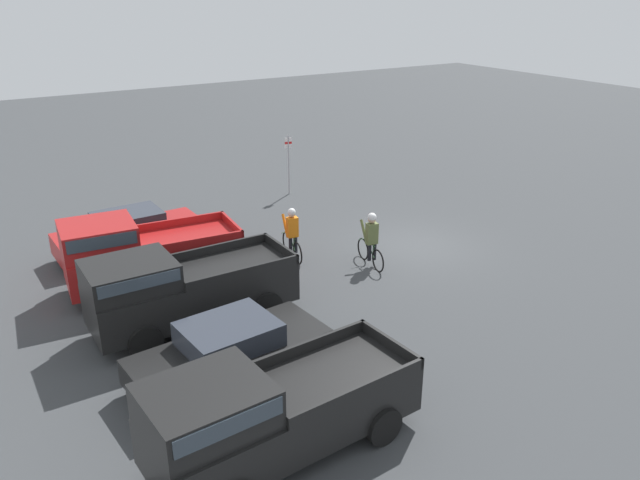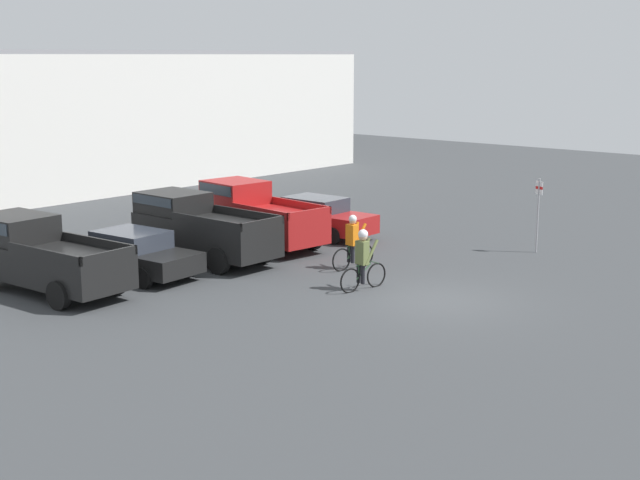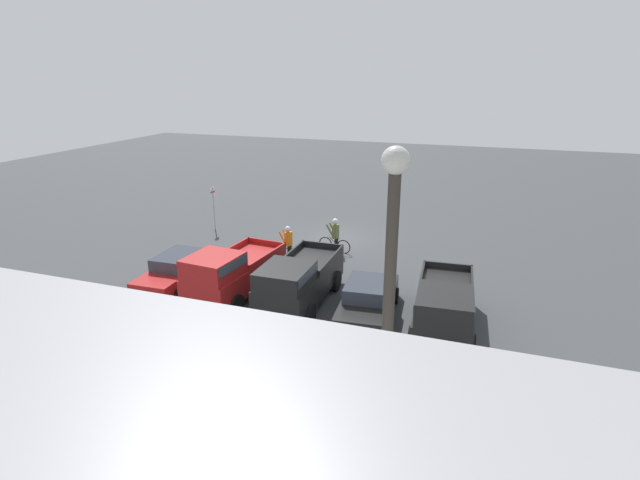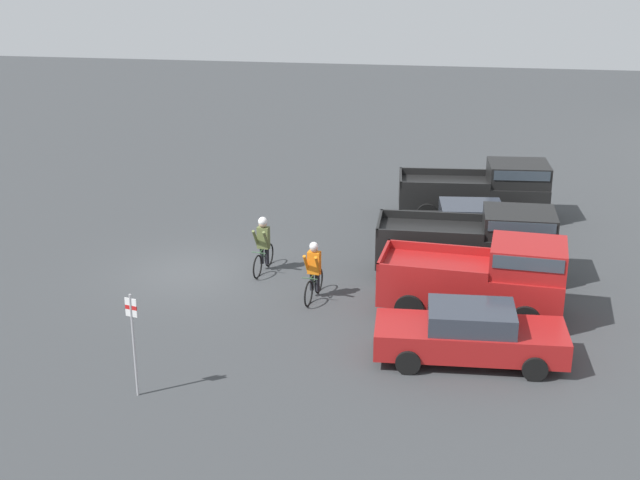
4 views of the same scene
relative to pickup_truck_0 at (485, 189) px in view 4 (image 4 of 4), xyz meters
name	(u,v)px [view 4 (image 4 of 4)]	position (x,y,z in m)	size (l,w,h in m)	color
ground_plane	(190,273)	(6.67, -9.22, -1.09)	(80.00, 80.00, 0.00)	#383A3D
pickup_truck_0	(485,189)	(0.00, 0.00, 0.00)	(2.41, 5.44, 2.10)	black
sedan_0	(470,224)	(2.83, -0.53, -0.39)	(2.30, 4.70, 1.41)	black
pickup_truck_1	(477,241)	(5.63, -0.41, 0.04)	(2.16, 5.34, 2.15)	black
pickup_truck_2	(486,277)	(8.46, -0.22, 0.06)	(2.53, 5.16, 2.23)	maroon
sedan_1	(470,334)	(11.23, -0.67, -0.36)	(2.00, 4.80, 1.46)	maroon
cyclist_0	(314,270)	(8.00, -5.10, -0.21)	(1.75, 0.51, 1.77)	black
cyclist_1	(263,243)	(6.17, -6.96, -0.16)	(1.78, 0.52, 1.81)	black
fire_lane_sign	(133,336)	(14.04, -8.37, 0.46)	(0.10, 0.30, 2.58)	#9E9EA3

